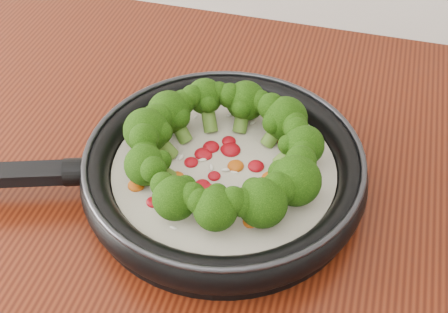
# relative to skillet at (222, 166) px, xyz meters

# --- Properties ---
(skillet) EXTENTS (0.54, 0.41, 0.09)m
(skillet) POSITION_rel_skillet_xyz_m (0.00, 0.00, 0.00)
(skillet) COLOR black
(skillet) RESTS_ON counter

